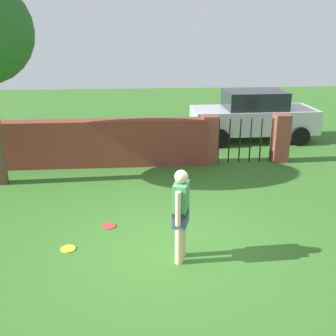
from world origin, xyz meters
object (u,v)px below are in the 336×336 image
car (253,116)px  frisbee_yellow (68,249)px  frisbee_red (109,226)px  person (181,212)px

car → frisbee_yellow: size_ratio=15.67×
car → frisbee_yellow: bearing=-128.3°
frisbee_red → car: bearing=53.1°
person → car: (3.33, 7.46, -0.04)m
car → frisbee_yellow: car is taller
person → frisbee_yellow: person is taller
car → person: bearing=-115.2°
person → frisbee_red: person is taller
car → frisbee_yellow: (-5.30, -6.98, -0.85)m
frisbee_yellow → car: bearing=52.8°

